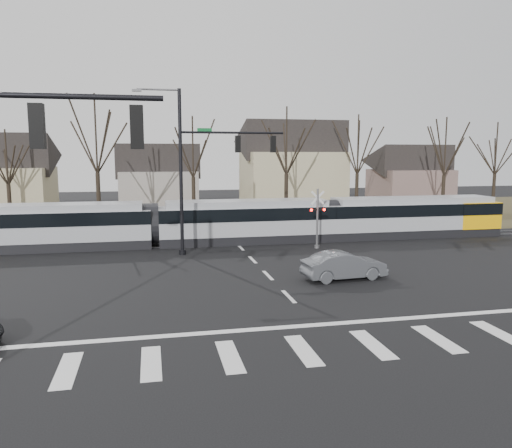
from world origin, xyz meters
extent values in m
plane|color=black|center=(0.00, 0.00, 0.00)|extent=(140.00, 140.00, 0.00)
cube|color=#38331E|center=(0.00, 32.00, 0.01)|extent=(140.00, 28.00, 0.01)
cube|color=silver|center=(-8.40, -4.00, 0.01)|extent=(0.60, 2.60, 0.01)
cube|color=silver|center=(-6.00, -4.00, 0.01)|extent=(0.60, 2.60, 0.01)
cube|color=silver|center=(-3.60, -4.00, 0.01)|extent=(0.60, 2.60, 0.01)
cube|color=silver|center=(-1.20, -4.00, 0.01)|extent=(0.60, 2.60, 0.01)
cube|color=silver|center=(1.20, -4.00, 0.01)|extent=(0.60, 2.60, 0.01)
cube|color=silver|center=(3.60, -4.00, 0.01)|extent=(0.60, 2.60, 0.01)
cube|color=silver|center=(6.00, -4.00, 0.01)|extent=(0.60, 2.60, 0.01)
cube|color=silver|center=(0.00, -1.80, 0.01)|extent=(28.00, 0.35, 0.01)
cube|color=silver|center=(0.00, 2.00, 0.01)|extent=(0.18, 2.00, 0.01)
cube|color=silver|center=(0.00, 6.00, 0.01)|extent=(0.18, 2.00, 0.01)
cube|color=silver|center=(0.00, 10.00, 0.01)|extent=(0.18, 2.00, 0.01)
cube|color=silver|center=(0.00, 14.00, 0.01)|extent=(0.18, 2.00, 0.01)
cube|color=silver|center=(0.00, 18.00, 0.01)|extent=(0.18, 2.00, 0.01)
cube|color=silver|center=(0.00, 22.00, 0.01)|extent=(0.18, 2.00, 0.01)
cube|color=silver|center=(0.00, 26.00, 0.01)|extent=(0.18, 2.00, 0.01)
cube|color=silver|center=(0.00, 30.00, 0.01)|extent=(0.18, 2.00, 0.01)
cube|color=#59595E|center=(0.00, 15.10, 0.03)|extent=(90.00, 0.12, 0.06)
cube|color=#59595E|center=(0.00, 16.50, 0.03)|extent=(90.00, 0.12, 0.06)
cube|color=gray|center=(-12.63, 16.00, 1.51)|extent=(13.45, 2.90, 3.02)
cube|color=black|center=(-12.63, 16.00, 2.12)|extent=(13.47, 2.94, 0.88)
cube|color=gray|center=(0.82, 16.00, 1.51)|extent=(12.42, 2.90, 3.02)
cube|color=black|center=(0.82, 16.00, 2.12)|extent=(12.44, 2.94, 0.88)
cube|color=gray|center=(13.76, 16.00, 1.51)|extent=(13.45, 2.90, 3.02)
cube|color=black|center=(13.76, 16.00, 2.12)|extent=(13.47, 2.94, 0.88)
cube|color=#FFB307|center=(18.82, 16.00, 1.60)|extent=(3.31, 2.96, 2.02)
imported|color=#4B4D52|center=(3.58, 4.46, 0.70)|extent=(2.29, 4.55, 1.41)
cylinder|color=black|center=(-8.75, -6.00, 7.60)|extent=(6.50, 0.14, 0.14)
cube|color=black|center=(-8.43, -6.00, 6.90)|extent=(0.32, 0.32, 1.05)
sphere|color=#FF0C07|center=(-8.43, -6.00, 7.23)|extent=(0.22, 0.22, 0.22)
cube|color=black|center=(-6.15, -6.00, 6.90)|extent=(0.32, 0.32, 1.05)
sphere|color=#FF0C07|center=(-6.15, -6.00, 7.23)|extent=(0.22, 0.22, 0.22)
cylinder|color=black|center=(-4.00, 12.50, 5.10)|extent=(0.22, 0.22, 10.20)
cylinder|color=black|center=(-4.00, 12.50, 0.15)|extent=(0.44, 0.44, 0.30)
cylinder|color=black|center=(-0.75, 12.50, 7.60)|extent=(6.50, 0.14, 0.14)
cube|color=#0C5926|center=(-2.50, 12.50, 7.75)|extent=(0.90, 0.03, 0.22)
cube|color=black|center=(-0.42, 12.50, 6.90)|extent=(0.32, 0.32, 1.05)
sphere|color=#FF0C07|center=(-0.42, 12.50, 7.23)|extent=(0.22, 0.22, 0.22)
cube|color=black|center=(1.85, 12.50, 6.90)|extent=(0.32, 0.32, 1.05)
sphere|color=#FF0C07|center=(1.85, 12.50, 7.23)|extent=(0.22, 0.22, 0.22)
cube|color=#59595B|center=(-6.50, 12.50, 10.02)|extent=(0.55, 0.22, 0.14)
cylinder|color=#59595B|center=(5.00, 12.80, 2.00)|extent=(0.14, 0.14, 4.00)
cylinder|color=#59595B|center=(5.00, 12.80, 0.10)|extent=(0.36, 0.36, 0.20)
cube|color=silver|center=(5.00, 12.80, 3.40)|extent=(0.95, 0.04, 0.95)
cube|color=silver|center=(5.00, 12.80, 3.40)|extent=(0.95, 0.04, 0.95)
cube|color=black|center=(5.00, 12.80, 2.60)|extent=(1.00, 0.10, 0.12)
sphere|color=#FF0C07|center=(4.55, 12.72, 2.60)|extent=(0.18, 0.18, 0.18)
sphere|color=#FF0C07|center=(5.45, 12.72, 2.60)|extent=(0.18, 0.18, 0.18)
cube|color=tan|center=(-20.00, 34.00, 2.50)|extent=(9.00, 8.00, 5.00)
cube|color=gray|center=(-5.00, 36.00, 2.25)|extent=(8.00, 7.00, 4.50)
cube|color=tan|center=(9.00, 33.00, 3.25)|extent=(10.00, 8.00, 6.50)
cube|color=brown|center=(24.00, 35.00, 2.25)|extent=(8.00, 7.00, 4.50)
camera|label=1|loc=(-5.87, -18.67, 6.24)|focal=35.00mm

